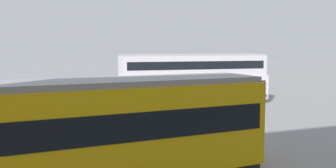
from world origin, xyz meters
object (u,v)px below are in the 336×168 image
pedestrian_near_railing (109,118)px  info_sign (74,106)px  double_decker_bus (193,79)px  tram_yellow (90,130)px

pedestrian_near_railing → info_sign: bearing=-19.6°
double_decker_bus → pedestrian_near_railing: 11.47m
pedestrian_near_railing → double_decker_bus: bearing=-133.8°
pedestrian_near_railing → info_sign: size_ratio=0.73×
info_sign → double_decker_bus: bearing=-141.3°
double_decker_bus → info_sign: (9.57, 7.65, -0.46)m
double_decker_bus → tram_yellow: (9.52, 14.41, -0.23)m
double_decker_bus → info_sign: bearing=38.7°
double_decker_bus → info_sign: 12.26m
tram_yellow → info_sign: 6.76m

